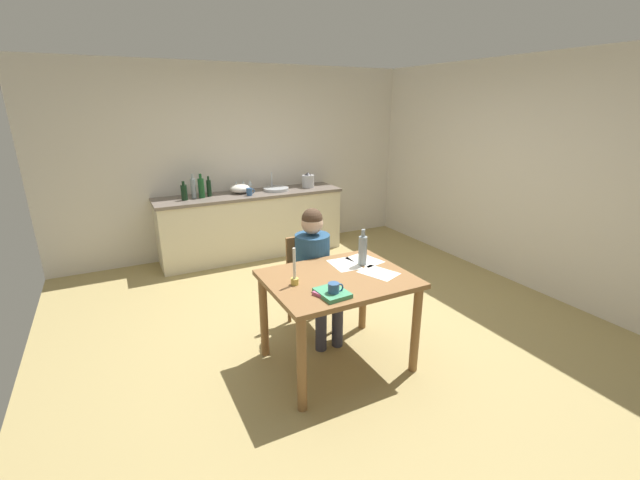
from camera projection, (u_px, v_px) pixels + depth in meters
name	position (u px, v px, depth m)	size (l,w,h in m)	color
ground_plane	(326.00, 325.00, 4.09)	(5.20, 5.20, 0.04)	tan
wall_back	(241.00, 161.00, 5.87)	(5.20, 0.12, 2.60)	silver
wall_right	(523.00, 174.00, 4.80)	(0.12, 5.20, 2.60)	silver
kitchen_counter	(252.00, 224.00, 5.83)	(2.57, 0.64, 0.90)	beige
dining_table	(338.00, 291.00, 3.28)	(1.12, 0.88, 0.78)	olive
chair_at_table	(309.00, 278.00, 3.94)	(0.42, 0.42, 0.88)	olive
person_seated	(315.00, 265.00, 3.75)	(0.34, 0.60, 1.19)	navy
coffee_mug	(334.00, 290.00, 2.89)	(0.12, 0.08, 0.10)	#33598C
candlestick	(295.00, 274.00, 3.07)	(0.06, 0.06, 0.29)	gold
book_magazine	(330.00, 293.00, 2.94)	(0.18, 0.18, 0.02)	#B6527B
book_cookery	(332.00, 293.00, 2.92)	(0.19, 0.24, 0.03)	#439566
paper_letter	(344.00, 264.00, 3.48)	(0.21, 0.30, 0.00)	white
paper_bill	(365.00, 260.00, 3.58)	(0.21, 0.30, 0.00)	white
paper_envelope	(378.00, 273.00, 3.31)	(0.21, 0.30, 0.00)	white
wine_bottle_on_table	(363.00, 250.00, 3.44)	(0.07, 0.07, 0.31)	#8C999E
sink_unit	(276.00, 189.00, 5.85)	(0.36, 0.36, 0.24)	#B2B7BC
bottle_oil	(184.00, 192.00, 5.24)	(0.08, 0.08, 0.24)	black
bottle_vinegar	(193.00, 188.00, 5.33)	(0.06, 0.06, 0.32)	#8C999E
bottle_wine_red	(201.00, 188.00, 5.36)	(0.08, 0.08, 0.31)	#194C23
bottle_sauce	(209.00, 188.00, 5.45)	(0.06, 0.06, 0.27)	black
mixing_bowl	(240.00, 189.00, 5.67)	(0.28, 0.28, 0.13)	white
stovetop_kettle	(308.00, 181.00, 6.04)	(0.18, 0.18, 0.22)	#B7BABF
wine_glass_near_sink	(250.00, 183.00, 5.80)	(0.07, 0.07, 0.15)	silver
wine_glass_by_kettle	(243.00, 184.00, 5.76)	(0.07, 0.07, 0.15)	silver
wine_glass_back_left	(236.00, 184.00, 5.72)	(0.07, 0.07, 0.15)	silver
teacup_on_counter	(250.00, 192.00, 5.52)	(0.12, 0.08, 0.10)	#33598C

